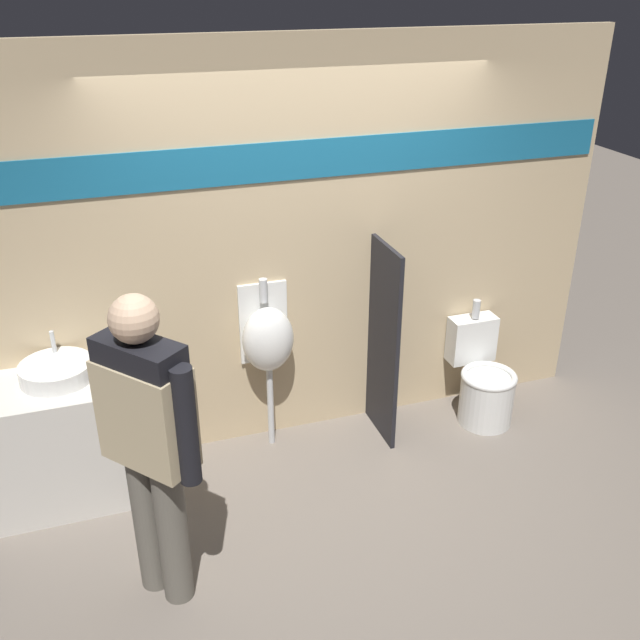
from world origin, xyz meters
TOP-DOWN VIEW (x-y plane):
  - ground_plane at (0.00, 0.00)m, footprint 16.00×16.00m
  - display_wall at (0.00, 0.60)m, footprint 4.35×0.07m
  - sink_counter at (-1.64, 0.30)m, footprint 0.97×0.55m
  - sink_basin at (-1.59, 0.35)m, footprint 0.43×0.43m
  - cell_phone at (-1.35, 0.19)m, footprint 0.07×0.14m
  - divider_near_counter at (0.51, 0.33)m, footprint 0.03×0.48m
  - urinal_near_counter at (-0.27, 0.45)m, footprint 0.35×0.25m
  - toilet at (1.29, 0.26)m, footprint 0.40×0.57m
  - person_in_vest at (-1.15, -0.66)m, footprint 0.47×0.50m

SIDE VIEW (x-z plane):
  - ground_plane at x=0.00m, z-range 0.00..0.00m
  - toilet at x=1.29m, z-range -0.15..0.72m
  - sink_counter at x=-1.64m, z-range 0.00..0.82m
  - divider_near_counter at x=0.51m, z-range 0.00..1.43m
  - urinal_near_counter at x=-0.27m, z-range 0.21..1.43m
  - cell_phone at x=-1.35m, z-range 0.82..0.84m
  - sink_basin at x=-1.59m, z-range 0.75..1.00m
  - person_in_vest at x=-1.15m, z-range 0.14..1.88m
  - display_wall at x=0.00m, z-range 0.01..2.71m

